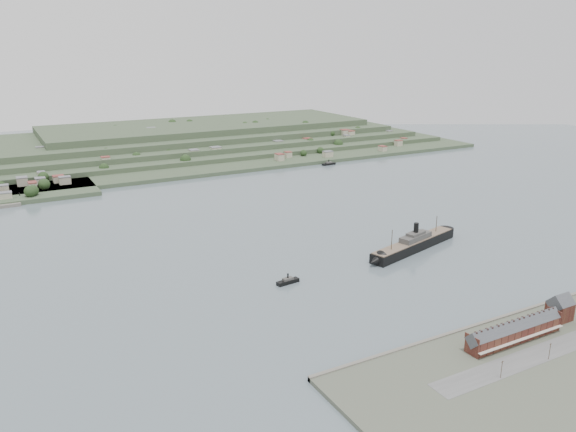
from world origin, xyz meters
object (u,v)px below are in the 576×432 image
terrace_row (514,331)px  gabled_building (560,308)px  steamship (412,245)px  tugboat (288,281)px

terrace_row → gabled_building: (37.50, 4.02, 1.34)m
gabled_building → steamship: bearing=88.0°
gabled_building → tugboat: bearing=131.8°
gabled_building → steamship: (3.97, 116.34, -4.01)m
gabled_building → steamship: steamship is taller
terrace_row → steamship: 127.33m
gabled_building → steamship: size_ratio=0.15×
terrace_row → gabled_building: size_ratio=3.95×
gabled_building → tugboat: gabled_building is taller
terrace_row → tugboat: (-59.23, 112.07, -5.27)m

